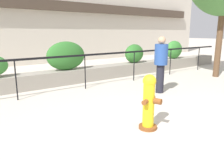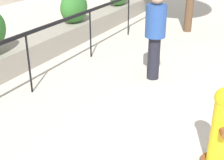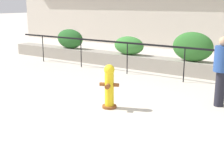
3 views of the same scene
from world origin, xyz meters
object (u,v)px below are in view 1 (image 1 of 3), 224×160
at_px(hedge_bush_2, 66,56).
at_px(hedge_bush_3, 134,54).
at_px(fire_hydrant, 149,102).
at_px(pedestrian, 161,61).
at_px(hedge_bush_4, 174,50).

relative_size(hedge_bush_2, hedge_bush_3, 1.55).
distance_m(hedge_bush_2, hedge_bush_3, 3.28).
bearing_deg(fire_hydrant, hedge_bush_3, 51.17).
bearing_deg(pedestrian, fire_hydrant, -142.54).
distance_m(hedge_bush_2, pedestrian, 3.39).
relative_size(fire_hydrant, pedestrian, 0.62).
xyz_separation_m(hedge_bush_2, fire_hydrant, (-0.37, -4.54, -0.46)).
bearing_deg(hedge_bush_2, fire_hydrant, -94.72).
height_order(hedge_bush_2, hedge_bush_4, hedge_bush_2).
distance_m(hedge_bush_3, pedestrian, 3.24).
xyz_separation_m(fire_hydrant, pedestrian, (2.17, 1.66, 0.44)).
bearing_deg(pedestrian, hedge_bush_4, 34.19).
height_order(hedge_bush_2, pedestrian, pedestrian).
bearing_deg(pedestrian, hedge_bush_3, 62.72).
xyz_separation_m(hedge_bush_2, pedestrian, (1.80, -2.88, -0.03)).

